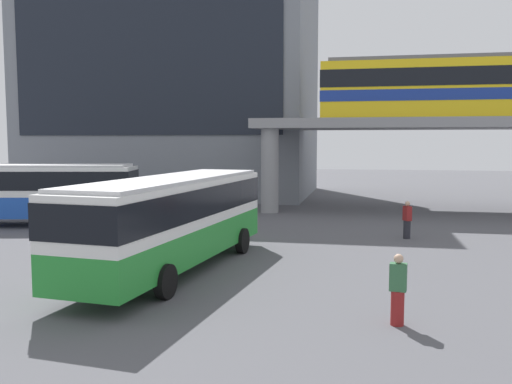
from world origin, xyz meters
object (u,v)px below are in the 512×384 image
at_px(station_building, 177,87).
at_px(pedestrian_by_bike_rack, 407,221).
at_px(bus_secondary, 29,188).
at_px(train, 512,86).
at_px(bus_main, 174,213).
at_px(pedestrian_walking_across, 398,292).

distance_m(station_building, pedestrian_by_bike_rack, 27.07).
xyz_separation_m(station_building, bus_secondary, (-1.66, -18.74, -7.02)).
height_order(train, bus_secondary, train).
relative_size(bus_main, pedestrian_walking_across, 6.44).
xyz_separation_m(bus_main, pedestrian_walking_across, (7.17, -4.19, -1.17)).
bearing_deg(bus_main, pedestrian_by_bike_rack, 44.13).
distance_m(train, pedestrian_walking_across, 25.34).
distance_m(bus_main, pedestrian_by_bike_rack, 11.59).
relative_size(train, pedestrian_walking_across, 13.35).
height_order(bus_main, pedestrian_by_bike_rack, bus_main).
relative_size(bus_main, bus_secondary, 0.99).
bearing_deg(train, pedestrian_walking_across, -109.07).
xyz_separation_m(station_building, pedestrian_by_bike_rack, (17.57, -18.88, -8.21)).
bearing_deg(station_building, train, -18.27).
bearing_deg(bus_main, station_building, 109.06).
height_order(station_building, train, station_building).
bearing_deg(pedestrian_by_bike_rack, train, 57.63).
bearing_deg(pedestrian_walking_across, bus_secondary, 145.71).
distance_m(station_building, bus_secondary, 20.08).
relative_size(station_building, bus_secondary, 1.98).
bearing_deg(pedestrian_by_bike_rack, station_building, 132.95).
height_order(bus_secondary, pedestrian_by_bike_rack, bus_secondary).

